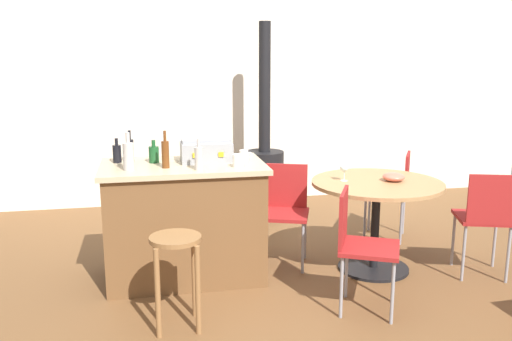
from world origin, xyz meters
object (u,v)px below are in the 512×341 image
at_px(wooden_stool, 176,260).
at_px(bottle_1, 117,153).
at_px(cup_0, 244,156).
at_px(bottle_2, 130,150).
at_px(folding_chair_near, 485,215).
at_px(cup_1, 239,161).
at_px(folding_chair_right, 360,241).
at_px(wood_stove, 264,168).
at_px(toolbox, 206,151).
at_px(kitchen_island, 185,221).
at_px(bottle_0, 165,154).
at_px(folding_chair_far, 393,188).
at_px(serving_bowl, 394,177).
at_px(bottle_5, 154,154).
at_px(bottle_3, 129,156).
at_px(bottle_4, 199,158).
at_px(folding_chair_left, 285,207).
at_px(wine_glass, 344,168).
at_px(dining_table, 376,202).

relative_size(wooden_stool, bottle_1, 3.23).
distance_m(wooden_stool, cup_0, 1.17).
bearing_deg(bottle_2, wooden_stool, -73.49).
bearing_deg(folding_chair_near, cup_1, 171.57).
bearing_deg(bottle_2, folding_chair_right, -31.69).
xyz_separation_m(wood_stove, cup_0, (-0.54, -1.67, 0.46)).
relative_size(folding_chair_near, cup_0, 8.18).
bearing_deg(toolbox, wood_stove, 62.83).
xyz_separation_m(kitchen_island, cup_0, (0.49, 0.01, 0.51)).
relative_size(folding_chair_near, bottle_2, 3.40).
relative_size(bottle_0, cup_1, 2.33).
bearing_deg(cup_0, folding_chair_far, 18.69).
xyz_separation_m(folding_chair_far, bottle_1, (-2.57, -0.39, 0.51)).
relative_size(folding_chair_right, serving_bowl, 4.79).
bearing_deg(bottle_5, bottle_3, -126.21).
xyz_separation_m(folding_chair_far, folding_chair_right, (-0.91, -1.38, 0.00)).
height_order(folding_chair_far, wood_stove, wood_stove).
relative_size(kitchen_island, bottle_4, 5.46).
distance_m(bottle_0, bottle_4, 0.27).
xyz_separation_m(folding_chair_right, serving_bowl, (0.55, 0.66, 0.29)).
bearing_deg(bottle_2, cup_1, -22.65).
height_order(folding_chair_right, toolbox, toolbox).
bearing_deg(folding_chair_near, folding_chair_right, -164.37).
distance_m(folding_chair_left, wine_glass, 0.62).
relative_size(toolbox, bottle_4, 1.72).
height_order(folding_chair_left, bottle_2, bottle_2).
bearing_deg(wood_stove, bottle_1, -135.09).
distance_m(bottle_0, bottle_2, 0.37).
distance_m(wooden_stool, wine_glass, 1.66).
bearing_deg(bottle_3, kitchen_island, 21.20).
distance_m(folding_chair_near, folding_chair_right, 1.25).
bearing_deg(toolbox, folding_chair_far, 14.49).
xyz_separation_m(folding_chair_near, bottle_4, (-2.26, 0.24, 0.50)).
bearing_deg(kitchen_island, bottle_2, 162.11).
height_order(kitchen_island, serving_bowl, kitchen_island).
distance_m(bottle_0, serving_bowl, 1.86).
height_order(kitchen_island, toolbox, toolbox).
distance_m(bottle_1, cup_0, 1.01).
xyz_separation_m(folding_chair_near, cup_0, (-1.87, 0.51, 0.46)).
bearing_deg(folding_chair_far, serving_bowl, -116.32).
xyz_separation_m(bottle_3, cup_0, (0.90, 0.17, -0.06)).
bearing_deg(wine_glass, cup_1, -172.63).
bearing_deg(wood_stove, wine_glass, -81.06).
relative_size(toolbox, bottle_2, 1.55).
distance_m(dining_table, folding_chair_right, 0.78).
relative_size(bottle_3, serving_bowl, 1.57).
relative_size(cup_1, wine_glass, 0.85).
relative_size(folding_chair_left, cup_1, 6.96).
bearing_deg(bottle_4, folding_chair_right, -28.75).
bearing_deg(serving_bowl, bottle_2, 171.68).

